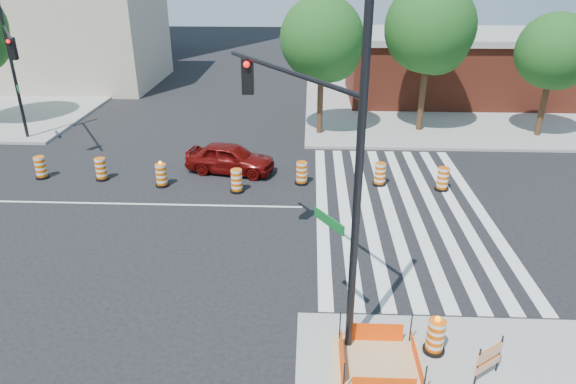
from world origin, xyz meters
name	(u,v)px	position (x,y,z in m)	size (l,w,h in m)	color
ground	(132,204)	(0.00, 0.00, 0.00)	(120.00, 120.00, 0.00)	black
sidewalk_ne	(460,98)	(18.00, 18.00, 0.07)	(22.00, 22.00, 0.15)	gray
crosswalk_east	(400,209)	(10.95, 0.00, 0.01)	(6.75, 13.50, 0.01)	silver
lane_centerline	(132,204)	(0.00, 0.00, 0.01)	(14.00, 0.12, 0.01)	silver
excavation_pit	(378,364)	(9.00, -9.00, 0.22)	(2.20, 2.20, 0.90)	tan
brick_storefront	(465,66)	(18.00, 18.00, 2.32)	(16.50, 8.50, 4.60)	maroon
beige_midrise	(61,18)	(-12.00, 22.00, 5.00)	(14.00, 10.00, 10.00)	#BBAA8F
red_coupe	(230,158)	(3.57, 3.61, 0.70)	(1.66, 4.13, 1.41)	#5F0A08
signal_pole_se	(315,143)	(7.37, -6.81, 5.10)	(3.57, 5.36, 8.33)	black
signal_pole_nw	(12,58)	(-7.58, 6.57, 4.69)	(3.18, 4.96, 7.63)	black
pit_drum	(435,337)	(10.46, -8.39, 0.60)	(0.55, 0.55, 1.08)	black
barricade	(489,359)	(11.49, -9.25, 0.73)	(0.75, 0.56, 1.05)	#DA5704
tree_north_c	(323,43)	(7.85, 9.45, 5.08)	(4.45, 4.45, 7.56)	#382314
tree_north_d	(430,33)	(13.63, 10.29, 5.54)	(4.85, 4.85, 8.25)	#382314
tree_north_e	(554,55)	(20.09, 9.54, 4.52)	(3.96, 3.96, 6.74)	#382314
median_drum_2	(41,168)	(-4.98, 2.55, 0.48)	(0.60, 0.60, 1.02)	black
median_drum_3	(101,170)	(-2.16, 2.47, 0.48)	(0.60, 0.60, 1.02)	black
median_drum_4	(161,176)	(0.77, 1.88, 0.49)	(0.60, 0.60, 1.18)	black
median_drum_5	(237,181)	(4.16, 1.40, 0.48)	(0.60, 0.60, 1.02)	black
median_drum_6	(302,174)	(6.92, 2.39, 0.48)	(0.60, 0.60, 1.02)	black
median_drum_7	(380,175)	(10.38, 2.41, 0.48)	(0.60, 0.60, 1.02)	black
median_drum_8	(443,180)	(13.03, 1.98, 0.48)	(0.60, 0.60, 1.02)	black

